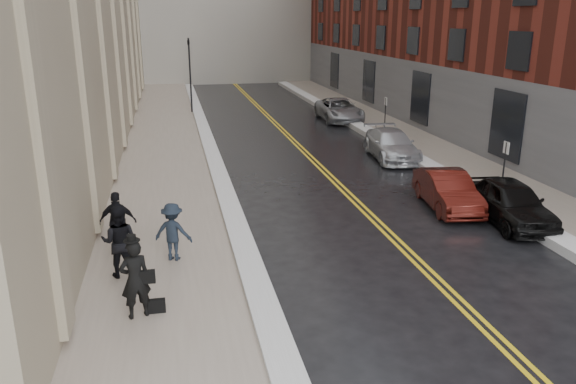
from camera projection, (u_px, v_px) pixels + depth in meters
name	position (u px, v px, depth m)	size (l,w,h in m)	color
ground	(376.00, 336.00, 12.10)	(160.00, 160.00, 0.00)	black
sidewalk_left	(164.00, 163.00, 26.15)	(4.00, 64.00, 0.15)	gray
sidewalk_right	(433.00, 149.00, 28.78)	(3.00, 64.00, 0.15)	gray
lane_stripe_a	(307.00, 157.00, 27.51)	(0.12, 64.00, 0.01)	gold
lane_stripe_b	(312.00, 157.00, 27.56)	(0.12, 64.00, 0.01)	gold
snow_ridge_left	(214.00, 159.00, 26.58)	(0.70, 60.80, 0.26)	white
snow_ridge_right	(399.00, 150.00, 28.39)	(0.85, 60.80, 0.30)	white
traffic_signal	(190.00, 70.00, 38.69)	(0.18, 0.15, 5.20)	black
parking_sign_near	(504.00, 165.00, 20.71)	(0.06, 0.35, 2.23)	black
parking_sign_far	(385.00, 113.00, 31.92)	(0.06, 0.35, 2.23)	black
car_black	(511.00, 202.00, 18.56)	(1.70, 4.22, 1.44)	black
car_maroon	(447.00, 190.00, 19.98)	(1.40, 4.03, 1.33)	#40100B
car_silver_near	(391.00, 145.00, 27.04)	(1.91, 4.70, 1.36)	#B6B8BE
car_silver_far	(339.00, 110.00, 36.88)	(2.40, 5.20, 1.45)	#96989E
pedestrian_main	(135.00, 279.00, 12.32)	(0.67, 0.44, 1.83)	black
pedestrian_a	(119.00, 241.00, 14.31)	(0.93, 0.72, 1.90)	black
pedestrian_b	(173.00, 232.00, 15.33)	(1.05, 0.60, 1.63)	black
pedestrian_c	(118.00, 222.00, 15.88)	(1.03, 0.43, 1.76)	black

